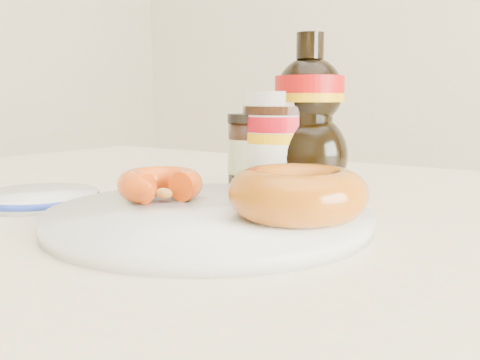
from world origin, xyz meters
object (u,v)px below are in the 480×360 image
Objects in this scene: blue_rim_saucer at (38,197)px; donut_whole at (298,193)px; syrup_bottle at (309,114)px; dark_jar at (251,153)px; donut_bitten at (160,184)px; dining_table at (276,293)px; nutella_jar at (278,138)px; plate at (209,216)px.

donut_whole is at bearing 8.58° from blue_rim_saucer.
dark_jar is at bearing -161.62° from syrup_bottle.
donut_bitten is 0.89× the size of dark_jar.
donut_bitten is 0.21m from syrup_bottle.
donut_bitten is at bearing -146.68° from dining_table.
syrup_bottle is 1.46× the size of blue_rim_saucer.
nutella_jar is 0.94× the size of blue_rim_saucer.
syrup_bottle reaches higher than dining_table.
blue_rim_saucer is (-0.21, -0.03, -0.00)m from plate.
donut_whole is (0.08, 0.02, 0.03)m from plate.
dark_jar reaches higher than donut_bitten.
syrup_bottle is at bearing 91.16° from plate.
dark_jar reaches higher than plate.
nutella_jar reaches higher than plate.
syrup_bottle is 0.09m from dark_jar.
donut_bitten is at bearing 15.89° from blue_rim_saucer.
dark_jar reaches higher than dining_table.
syrup_bottle is (-0.03, 0.12, 0.18)m from dining_table.
donut_whole is (0.15, 0.00, 0.01)m from donut_bitten.
plate is at bearing -13.47° from donut_bitten.
donut_whole is 0.21m from syrup_bottle.
dining_table is 0.22m from syrup_bottle.
nutella_jar reaches higher than blue_rim_saucer.
blue_rim_saucer is (-0.21, -0.23, -0.09)m from syrup_bottle.
nutella_jar is (0.03, 0.18, 0.04)m from donut_bitten.
donut_whole is (0.06, -0.06, 0.12)m from dining_table.
donut_whole is 0.21m from nutella_jar.
donut_bitten is 0.15m from blue_rim_saucer.
blue_rim_saucer is at bearing -128.35° from nutella_jar.
plate is at bearing -68.13° from dark_jar.
nutella_jar is 0.05m from syrup_bottle.
dark_jar reaches higher than blue_rim_saucer.
dark_jar is (-0.15, 0.16, 0.01)m from donut_whole.
donut_bitten is at bearing -89.63° from dark_jar.
plate is 0.09m from donut_whole.
donut_whole reaches higher than blue_rim_saucer.
dark_jar is at bearing 55.48° from blue_rim_saucer.
dark_jar is (-0.00, 0.17, 0.02)m from donut_bitten.
nutella_jar reaches higher than dining_table.
donut_whole is 0.62× the size of syrup_bottle.
syrup_bottle reaches higher than donut_bitten.
syrup_bottle is at bearing 15.72° from nutella_jar.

